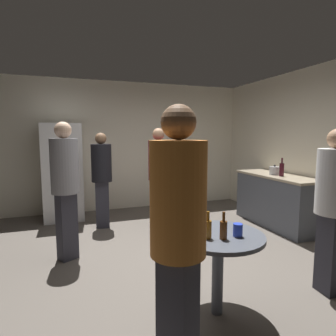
{
  "coord_description": "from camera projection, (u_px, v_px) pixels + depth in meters",
  "views": [
    {
      "loc": [
        -1.15,
        -3.43,
        1.59
      ],
      "look_at": [
        0.09,
        0.13,
        1.15
      ],
      "focal_mm": 30.35,
      "sensor_mm": 36.0,
      "label": 1
    }
  ],
  "objects": [
    {
      "name": "ground_plane",
      "position": [
        165.0,
        259.0,
        3.79
      ],
      "size": [
        5.2,
        5.2,
        0.1
      ],
      "primitive_type": "cube",
      "color": "#5B544C"
    },
    {
      "name": "kitchen_counter",
      "position": [
        278.0,
        200.0,
        4.99
      ],
      "size": [
        0.64,
        1.66,
        0.9
      ],
      "color": "#4C515B",
      "rests_on": "ground_plane"
    },
    {
      "name": "person_in_black_shirt",
      "position": [
        102.0,
        173.0,
        4.82
      ],
      "size": [
        0.39,
        0.39,
        1.63
      ],
      "rotation": [
        0.0,
        0.0,
        -1.72
      ],
      "color": "#2D2D38",
      "rests_on": "ground_plane"
    },
    {
      "name": "foreground_table",
      "position": [
        218.0,
        245.0,
        2.49
      ],
      "size": [
        0.8,
        0.8,
        0.73
      ],
      "color": "#4C515B",
      "rests_on": "ground_plane"
    },
    {
      "name": "beer_bottle_amber",
      "position": [
        208.0,
        229.0,
        2.36
      ],
      "size": [
        0.06,
        0.06,
        0.23
      ],
      "color": "#8C5919",
      "rests_on": "foreground_table"
    },
    {
      "name": "person_in_white_shirt",
      "position": [
        334.0,
        199.0,
        2.79
      ],
      "size": [
        0.35,
        0.35,
        1.65
      ],
      "rotation": [
        0.0,
        0.0,
        3.1
      ],
      "color": "#2D2D38",
      "rests_on": "ground_plane"
    },
    {
      "name": "person_in_maroon_shirt",
      "position": [
        158.0,
        170.0,
        4.77
      ],
      "size": [
        0.44,
        0.44,
        1.7
      ],
      "rotation": [
        0.0,
        0.0,
        -1.94
      ],
      "color": "#2D2D38",
      "rests_on": "ground_plane"
    },
    {
      "name": "refrigerator",
      "position": [
        63.0,
        172.0,
        5.32
      ],
      "size": [
        0.7,
        0.68,
        1.8
      ],
      "color": "white",
      "rests_on": "ground_plane"
    },
    {
      "name": "kettle",
      "position": [
        275.0,
        171.0,
        4.96
      ],
      "size": [
        0.24,
        0.17,
        0.18
      ],
      "color": "#B2B2B7",
      "rests_on": "kitchen_counter"
    },
    {
      "name": "wall_back",
      "position": [
        126.0,
        146.0,
        6.09
      ],
      "size": [
        5.32,
        0.06,
        2.7
      ],
      "primitive_type": "cube",
      "color": "silver",
      "rests_on": "ground_plane"
    },
    {
      "name": "plastic_cup_blue",
      "position": [
        238.0,
        230.0,
        2.41
      ],
      "size": [
        0.08,
        0.08,
        0.11
      ],
      "primitive_type": "cylinder",
      "color": "blue",
      "rests_on": "foreground_table"
    },
    {
      "name": "person_in_orange_shirt",
      "position": [
        178.0,
        227.0,
        1.7
      ],
      "size": [
        0.47,
        0.47,
        1.77
      ],
      "rotation": [
        0.0,
        0.0,
        0.54
      ],
      "color": "#2D2D38",
      "rests_on": "ground_plane"
    },
    {
      "name": "beer_bottle_brown",
      "position": [
        223.0,
        229.0,
        2.34
      ],
      "size": [
        0.06,
        0.06,
        0.23
      ],
      "color": "#593314",
      "rests_on": "foreground_table"
    },
    {
      "name": "person_in_gray_shirt",
      "position": [
        65.0,
        180.0,
        3.55
      ],
      "size": [
        0.46,
        0.46,
        1.75
      ],
      "rotation": [
        0.0,
        0.0,
        -1.06
      ],
      "color": "#2D2D38",
      "rests_on": "ground_plane"
    },
    {
      "name": "wall_side_right",
      "position": [
        322.0,
        150.0,
        4.49
      ],
      "size": [
        0.06,
        5.2,
        2.7
      ],
      "primitive_type": "cube",
      "color": "silver",
      "rests_on": "ground_plane"
    },
    {
      "name": "wine_bottle_on_counter",
      "position": [
        282.0,
        169.0,
        4.76
      ],
      "size": [
        0.08,
        0.08,
        0.31
      ],
      "color": "#3F141E",
      "rests_on": "kitchen_counter"
    }
  ]
}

